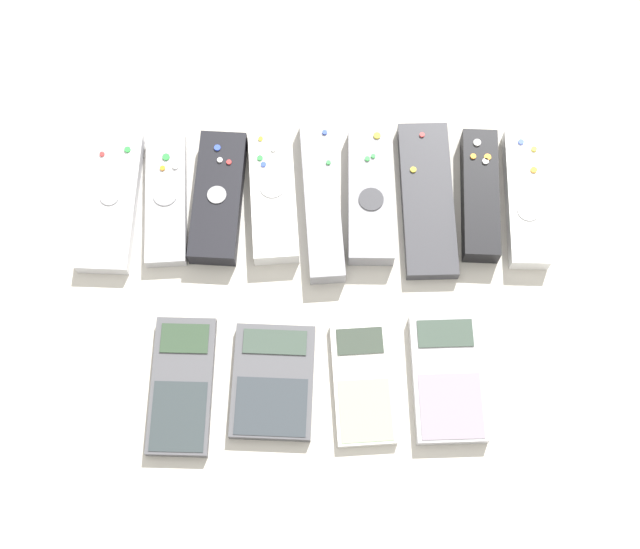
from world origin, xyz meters
The scene contains 14 objects.
ground_plane centered at (0.00, 0.00, 0.00)m, with size 3.00×3.00×0.00m, color beige.
remote_0 centered at (-0.24, 0.13, 0.01)m, with size 0.07×0.20×0.02m.
remote_1 centered at (-0.18, 0.13, 0.01)m, with size 0.05×0.17×0.02m.
remote_2 centered at (-0.11, 0.13, 0.01)m, with size 0.07×0.17×0.03m.
remote_3 centered at (-0.05, 0.13, 0.01)m, with size 0.06×0.18×0.03m.
remote_4 centered at (0.01, 0.12, 0.01)m, with size 0.05×0.21×0.03m.
remote_5 centered at (0.07, 0.13, 0.01)m, with size 0.06×0.17×0.03m.
remote_6 centered at (0.13, 0.12, 0.01)m, with size 0.06×0.20×0.02m.
remote_7 centered at (0.19, 0.12, 0.01)m, with size 0.05×0.16×0.03m.
remote_8 centered at (0.25, 0.12, 0.01)m, with size 0.05×0.17×0.02m.
calculator_0 centered at (-0.15, -0.10, 0.01)m, with size 0.07×0.16×0.01m.
calculator_1 centered at (-0.05, -0.10, 0.01)m, with size 0.09×0.13×0.01m.
calculator_2 centered at (0.05, -0.10, 0.01)m, with size 0.07×0.14×0.01m.
calculator_3 centered at (0.14, -0.09, 0.01)m, with size 0.08×0.14×0.02m.
Camera 1 is at (-0.00, -0.33, 0.96)m, focal length 50.00 mm.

